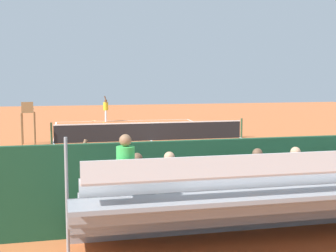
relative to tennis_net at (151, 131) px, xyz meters
The scene contains 12 objects.
ground_plane 0.50m from the tennis_net, ahead, with size 60.00×60.00×0.00m, color #BC6033.
court_line_markings 0.50m from the tennis_net, 90.00° to the right, with size 10.10×22.20×0.01m.
tennis_net is the anchor object (origin of this frame).
backdrop_wall 14.01m from the tennis_net, 90.00° to the left, with size 18.00×0.16×2.00m, color #194228.
bleacher_stand 15.36m from the tennis_net, 89.29° to the left, with size 9.06×2.40×2.48m.
umpire_chair 6.25m from the tennis_net, ahead, with size 0.67×0.67×2.14m.
courtside_bench 13.44m from the tennis_net, 99.05° to the left, with size 1.80×0.40×0.93m.
equipment_bag 13.41m from the tennis_net, 92.28° to the left, with size 0.90×0.36×0.36m, color #B22D2D.
tennis_player 10.68m from the tennis_net, 82.57° to the right, with size 0.38×0.54×1.93m.
tennis_racket 11.50m from the tennis_net, 78.85° to the right, with size 0.38×0.59×0.03m.
tennis_ball_near 9.69m from the tennis_net, 80.20° to the right, with size 0.07×0.07×0.07m, color #CCDB33.
line_judge 13.60m from the tennis_net, 72.76° to the left, with size 0.45×0.56×1.93m.
Camera 1 is at (4.54, 23.64, 3.42)m, focal length 49.12 mm.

